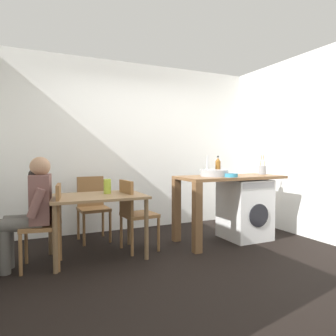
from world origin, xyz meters
TOP-DOWN VIEW (x-y plane):
  - ground_plane at (0.00, 0.00)m, footprint 5.46×5.46m
  - wall_back at (0.00, 1.75)m, footprint 4.60×0.10m
  - wall_counter_side at (2.15, 0.00)m, footprint 0.10×3.80m
  - dining_table at (-0.87, 0.54)m, footprint 1.10×0.76m
  - chair_person_seat at (-1.42, 0.43)m, footprint 0.45×0.45m
  - chair_opposite at (-0.40, 0.58)m, footprint 0.43×0.43m
  - chair_spare_by_wall at (-0.78, 1.31)m, footprint 0.42×0.42m
  - seated_person at (-1.58, 0.45)m, footprint 0.53×0.53m
  - kitchen_counter at (0.77, 0.46)m, footprint 1.50×0.68m
  - washing_machine at (1.25, 0.46)m, footprint 0.60×0.61m
  - sink_basin at (0.72, 0.46)m, footprint 0.38×0.38m
  - tap at (0.72, 0.64)m, footprint 0.02×0.02m
  - bottle_tall_green at (0.94, 0.69)m, footprint 0.08×0.08m
  - mixing_bowl at (0.86, 0.26)m, footprint 0.18×0.18m
  - utensil_crock at (1.61, 0.51)m, footprint 0.11×0.11m
  - vase at (-0.72, 0.64)m, footprint 0.09×0.09m
  - scissors at (0.93, 0.36)m, footprint 0.15×0.06m

SIDE VIEW (x-z plane):
  - ground_plane at x=0.00m, z-range 0.00..0.00m
  - washing_machine at x=1.25m, z-range 0.00..0.86m
  - chair_person_seat at x=-1.42m, z-range 0.06..0.96m
  - chair_opposite at x=-0.40m, z-range 0.06..0.96m
  - chair_spare_by_wall at x=-0.78m, z-range 0.06..0.96m
  - dining_table at x=-0.87m, z-range 0.27..1.01m
  - seated_person at x=-1.58m, z-range 0.07..1.27m
  - kitchen_counter at x=0.77m, z-range 0.30..1.22m
  - vase at x=-0.72m, z-range 0.74..0.92m
  - scissors at x=0.93m, z-range 0.92..0.93m
  - mixing_bowl at x=0.86m, z-range 0.92..0.97m
  - sink_basin at x=0.72m, z-range 0.92..1.01m
  - utensil_crock at x=1.61m, z-range 0.84..1.14m
  - bottle_tall_green at x=0.94m, z-range 0.91..1.19m
  - tap at x=0.72m, z-range 0.92..1.20m
  - wall_back at x=0.00m, z-range 0.00..2.70m
  - wall_counter_side at x=2.15m, z-range 0.00..2.70m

